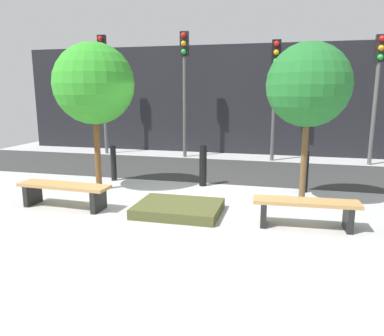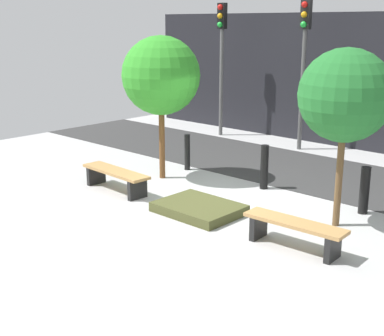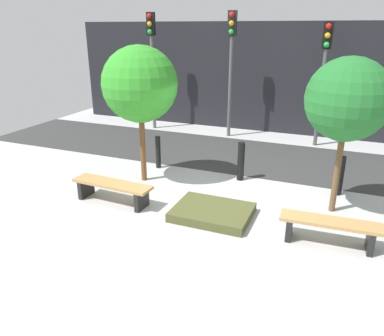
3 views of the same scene
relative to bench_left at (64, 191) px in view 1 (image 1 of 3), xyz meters
name	(u,v)px [view 1 (image 1 of 3)]	position (x,y,z in m)	size (l,w,h in m)	color
ground_plane	(182,209)	(2.26, 0.47, -0.34)	(18.00, 18.00, 0.00)	#B3B3B3
road_strip	(217,170)	(2.26, 4.24, -0.34)	(18.00, 3.29, 0.01)	#353535
building_facade	(234,100)	(2.26, 7.52, 1.58)	(16.20, 0.50, 3.85)	black
bench_left	(64,191)	(0.00, 0.00, 0.00)	(1.88, 0.54, 0.47)	black
bench_right	(306,208)	(4.52, 0.00, 0.00)	(1.74, 0.50, 0.47)	black
planter_bed	(178,208)	(2.26, 0.20, -0.25)	(1.56, 1.19, 0.18)	#494B26
tree_behind_left_bench	(94,84)	(0.00, 1.41, 2.05)	(1.78, 1.78, 3.30)	brown
tree_behind_right_bench	(309,85)	(4.52, 1.41, 2.01)	(1.62, 1.62, 3.17)	brown
bollard_far_left	(114,163)	(-0.07, 2.34, 0.10)	(0.14, 0.14, 0.89)	black
bollard_left	(203,166)	(2.26, 2.34, 0.15)	(0.18, 0.18, 0.99)	black
bollard_center	(304,172)	(4.59, 2.34, 0.12)	(0.18, 0.18, 0.92)	black
traffic_light_west	(103,74)	(-2.20, 6.17, 2.49)	(0.28, 0.27, 4.14)	#595959
traffic_light_mid_west	(184,73)	(0.78, 6.17, 2.50)	(0.28, 0.27, 4.16)	#525252
traffic_light_mid_east	(275,79)	(3.75, 6.17, 2.28)	(0.28, 0.27, 3.81)	#4F4F4F
traffic_light_east	(378,77)	(6.72, 6.17, 2.32)	(0.28, 0.27, 3.86)	#5A5A5A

